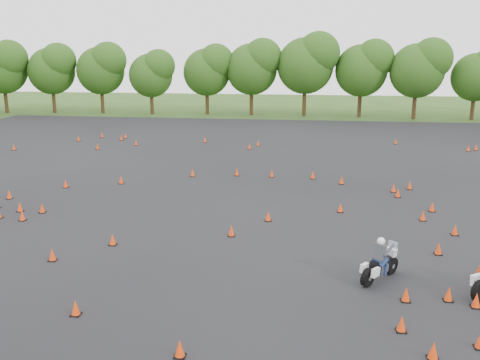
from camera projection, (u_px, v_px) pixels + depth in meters
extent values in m
plane|color=#2D5119|center=(228.00, 228.00, 23.63)|extent=(140.00, 140.00, 0.00)
plane|color=black|center=(245.00, 192.00, 29.41)|extent=(62.00, 62.00, 0.00)
cone|color=red|center=(268.00, 216.00, 24.51)|extent=(0.26, 0.26, 0.45)
cone|color=red|center=(402.00, 324.00, 14.95)|extent=(0.26, 0.26, 0.45)
cone|color=red|center=(455.00, 230.00, 22.65)|extent=(0.26, 0.26, 0.45)
cone|color=red|center=(249.00, 146.00, 41.86)|extent=(0.26, 0.26, 0.45)
cone|color=red|center=(52.00, 255.00, 19.93)|extent=(0.26, 0.26, 0.45)
cone|color=red|center=(396.00, 141.00, 44.08)|extent=(0.26, 0.26, 0.45)
cone|color=red|center=(272.00, 174.00, 32.81)|extent=(0.26, 0.26, 0.45)
cone|color=red|center=(125.00, 135.00, 47.07)|extent=(0.26, 0.26, 0.45)
cone|color=red|center=(406.00, 295.00, 16.72)|extent=(0.26, 0.26, 0.45)
cone|color=red|center=(121.00, 138.00, 45.90)|extent=(0.26, 0.26, 0.45)
cone|color=red|center=(237.00, 172.00, 33.21)|extent=(0.26, 0.26, 0.45)
cone|color=red|center=(66.00, 184.00, 30.37)|extent=(0.26, 0.26, 0.45)
cone|color=red|center=(20.00, 207.00, 25.92)|extent=(0.26, 0.26, 0.45)
cone|color=red|center=(479.00, 272.00, 18.45)|extent=(0.26, 0.26, 0.45)
cone|color=red|center=(394.00, 188.00, 29.42)|extent=(0.26, 0.26, 0.45)
cone|color=red|center=(193.00, 173.00, 33.00)|extent=(0.26, 0.26, 0.45)
cone|color=red|center=(439.00, 249.00, 20.53)|extent=(0.26, 0.26, 0.45)
cone|color=red|center=(313.00, 175.00, 32.43)|extent=(0.26, 0.26, 0.45)
cone|color=red|center=(231.00, 231.00, 22.54)|extent=(0.26, 0.26, 0.45)
cone|color=red|center=(433.00, 351.00, 13.62)|extent=(0.26, 0.26, 0.45)
cone|color=red|center=(180.00, 349.00, 13.72)|extent=(0.26, 0.26, 0.45)
cone|color=red|center=(14.00, 147.00, 41.49)|extent=(0.26, 0.26, 0.45)
cone|color=red|center=(78.00, 138.00, 45.52)|extent=(0.26, 0.26, 0.45)
cone|color=red|center=(423.00, 216.00, 24.56)|extent=(0.26, 0.26, 0.45)
cone|color=red|center=(476.00, 147.00, 41.43)|extent=(0.26, 0.26, 0.45)
cone|color=red|center=(42.00, 208.00, 25.74)|extent=(0.26, 0.26, 0.45)
cone|color=red|center=(449.00, 294.00, 16.75)|extent=(0.26, 0.26, 0.45)
cone|color=red|center=(476.00, 301.00, 16.33)|extent=(0.26, 0.26, 0.45)
cone|color=red|center=(102.00, 135.00, 47.32)|extent=(0.26, 0.26, 0.45)
cone|color=red|center=(9.00, 195.00, 28.11)|extent=(0.26, 0.26, 0.45)
cone|color=red|center=(432.00, 207.00, 25.92)|extent=(0.26, 0.26, 0.45)
cone|color=red|center=(75.00, 308.00, 15.86)|extent=(0.26, 0.26, 0.45)
cone|color=red|center=(410.00, 185.00, 30.00)|extent=(0.26, 0.26, 0.45)
cone|color=red|center=(398.00, 193.00, 28.43)|extent=(0.26, 0.26, 0.45)
cone|color=red|center=(468.00, 148.00, 41.02)|extent=(0.26, 0.26, 0.45)
cone|color=red|center=(113.00, 240.00, 21.51)|extent=(0.26, 0.26, 0.45)
cone|color=red|center=(121.00, 180.00, 31.24)|extent=(0.26, 0.26, 0.45)
cone|color=red|center=(342.00, 180.00, 31.17)|extent=(0.26, 0.26, 0.45)
cone|color=red|center=(22.00, 216.00, 24.58)|extent=(0.26, 0.26, 0.45)
cone|color=red|center=(98.00, 147.00, 41.72)|extent=(0.26, 0.26, 0.45)
cone|color=red|center=(205.00, 140.00, 44.93)|extent=(0.26, 0.26, 0.45)
cone|color=red|center=(258.00, 143.00, 43.30)|extent=(0.26, 0.26, 0.45)
cone|color=red|center=(136.00, 143.00, 43.48)|extent=(0.26, 0.26, 0.45)
cone|color=red|center=(340.00, 208.00, 25.83)|extent=(0.26, 0.26, 0.45)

